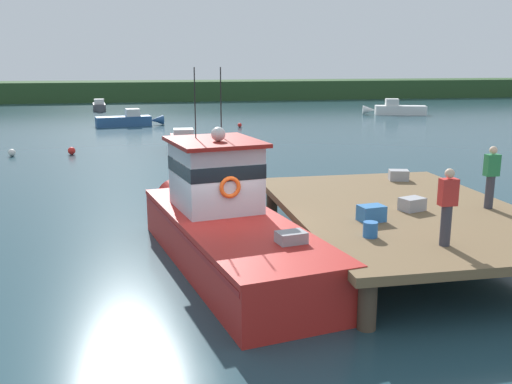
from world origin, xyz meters
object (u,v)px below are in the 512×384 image
(bait_bucket, at_px, (370,230))
(moored_boat_far_left, at_px, (128,120))
(crate_stack_mid_dock, at_px, (412,204))
(mooring_buoy_channel_marker, at_px, (72,151))
(deckhand_by_the_boat, at_px, (447,205))
(moored_boat_far_right, at_px, (396,109))
(crate_single_by_cleat, at_px, (371,213))
(deckhand_further_back, at_px, (491,176))
(moored_boat_outer_mooring, at_px, (184,144))
(mooring_buoy_outer, at_px, (12,153))
(moored_boat_mid_harbor, at_px, (99,107))
(main_fishing_boat, at_px, (224,222))
(crate_single_far, at_px, (399,175))
(mooring_buoy_spare_mooring, at_px, (240,125))

(bait_bucket, xyz_separation_m, moored_boat_far_left, (-5.95, 34.26, -0.92))
(crate_stack_mid_dock, height_order, mooring_buoy_channel_marker, crate_stack_mid_dock)
(deckhand_by_the_boat, relative_size, moored_boat_far_right, 0.28)
(crate_single_by_cleat, xyz_separation_m, deckhand_by_the_boat, (0.79, -2.05, 0.67))
(crate_single_by_cleat, relative_size, deckhand_further_back, 0.37)
(moored_boat_outer_mooring, height_order, mooring_buoy_outer, moored_boat_outer_mooring)
(crate_single_by_cleat, distance_m, deckhand_by_the_boat, 2.29)
(mooring_buoy_outer, bearing_deg, deckhand_by_the_boat, -58.84)
(moored_boat_mid_harbor, height_order, mooring_buoy_channel_marker, moored_boat_mid_harbor)
(crate_single_by_cleat, relative_size, bait_bucket, 1.76)
(crate_single_by_cleat, bearing_deg, mooring_buoy_outer, 122.13)
(moored_boat_far_right, bearing_deg, deckhand_by_the_boat, -113.24)
(deckhand_by_the_boat, xyz_separation_m, moored_boat_outer_mooring, (-3.96, 21.22, -1.60))
(main_fishing_boat, bearing_deg, crate_single_far, 26.76)
(crate_single_far, distance_m, moored_boat_far_left, 30.14)
(main_fishing_boat, bearing_deg, deckhand_by_the_boat, -38.47)
(moored_boat_far_left, bearing_deg, mooring_buoy_spare_mooring, -16.77)
(moored_boat_far_right, height_order, moored_boat_far_left, moored_boat_far_right)
(mooring_buoy_outer, bearing_deg, moored_boat_far_left, 67.03)
(main_fishing_boat, relative_size, crate_single_by_cleat, 16.61)
(moored_boat_outer_mooring, bearing_deg, mooring_buoy_channel_marker, 176.91)
(crate_stack_mid_dock, height_order, moored_boat_far_right, crate_stack_mid_dock)
(crate_stack_mid_dock, height_order, deckhand_further_back, deckhand_further_back)
(moored_boat_outer_mooring, bearing_deg, mooring_buoy_spare_mooring, 66.06)
(crate_single_far, relative_size, bait_bucket, 1.76)
(moored_boat_outer_mooring, bearing_deg, main_fishing_boat, -90.72)
(main_fishing_boat, distance_m, crate_single_far, 6.85)
(crate_single_far, relative_size, moored_boat_far_right, 0.10)
(mooring_buoy_channel_marker, bearing_deg, crate_stack_mid_dock, -60.55)
(moored_boat_mid_harbor, xyz_separation_m, mooring_buoy_channel_marker, (0.50, -28.50, -0.21))
(main_fishing_boat, height_order, moored_boat_outer_mooring, main_fishing_boat)
(moored_boat_far_right, xyz_separation_m, mooring_buoy_spare_mooring, (-16.10, -7.44, -0.34))
(crate_single_by_cleat, height_order, moored_boat_mid_harbor, crate_single_by_cleat)
(moored_boat_mid_harbor, height_order, moored_boat_far_left, moored_boat_far_left)
(bait_bucket, bearing_deg, mooring_buoy_spare_mooring, 85.69)
(mooring_buoy_channel_marker, bearing_deg, crate_single_far, -51.86)
(crate_single_far, height_order, moored_boat_far_left, crate_single_far)
(moored_boat_outer_mooring, height_order, moored_boat_far_right, moored_boat_far_right)
(main_fishing_boat, distance_m, bait_bucket, 3.82)
(crate_single_by_cleat, bearing_deg, moored_boat_far_right, 64.67)
(deckhand_by_the_boat, bearing_deg, mooring_buoy_channel_marker, 114.82)
(crate_single_by_cleat, height_order, deckhand_further_back, deckhand_further_back)
(deckhand_by_the_boat, height_order, moored_boat_mid_harbor, deckhand_by_the_boat)
(main_fishing_boat, relative_size, crate_single_far, 16.61)
(mooring_buoy_spare_mooring, bearing_deg, deckhand_by_the_boat, -91.92)
(crate_stack_mid_dock, bearing_deg, crate_single_far, 70.28)
(moored_boat_far_right, bearing_deg, crate_stack_mid_dock, -113.98)
(crate_stack_mid_dock, distance_m, moored_boat_outer_mooring, 19.01)
(main_fishing_boat, height_order, bait_bucket, main_fishing_boat)
(crate_stack_mid_dock, bearing_deg, moored_boat_far_left, 103.69)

